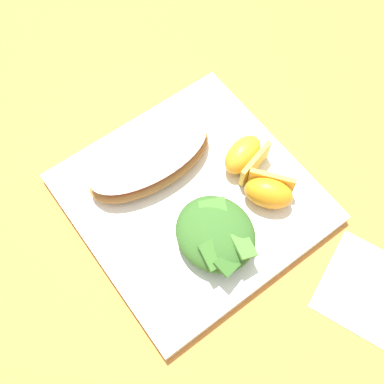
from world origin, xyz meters
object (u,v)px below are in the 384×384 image
at_px(orange_wedge_middle, 246,157).
at_px(white_plate, 192,198).
at_px(green_salad_pile, 216,234).
at_px(orange_wedge_front, 269,192).
at_px(cheesy_pizza_bread, 150,160).
at_px(paper_napkin, 370,291).

bearing_deg(orange_wedge_middle, white_plate, 86.23).
bearing_deg(green_salad_pile, orange_wedge_middle, -58.03).
bearing_deg(white_plate, orange_wedge_front, -129.34).
xyz_separation_m(green_salad_pile, orange_wedge_front, (0.00, -0.09, -0.00)).
distance_m(cheesy_pizza_bread, paper_napkin, 0.31).
relative_size(white_plate, orange_wedge_middle, 4.17).
relative_size(cheesy_pizza_bread, orange_wedge_front, 2.50).
bearing_deg(orange_wedge_front, paper_napkin, -170.54).
xyz_separation_m(cheesy_pizza_bread, green_salad_pile, (-0.13, -0.01, 0.00)).
height_order(orange_wedge_front, orange_wedge_middle, same).
distance_m(cheesy_pizza_bread, green_salad_pile, 0.13).
distance_m(white_plate, orange_wedge_middle, 0.09).
bearing_deg(white_plate, green_salad_pile, 168.46).
xyz_separation_m(orange_wedge_middle, paper_napkin, (-0.21, -0.02, -0.03)).
distance_m(white_plate, green_salad_pile, 0.07).
height_order(green_salad_pile, orange_wedge_front, green_salad_pile).
bearing_deg(paper_napkin, orange_wedge_front, 9.46).
xyz_separation_m(white_plate, green_salad_pile, (-0.06, 0.01, 0.03)).
relative_size(green_salad_pile, orange_wedge_middle, 1.52).
distance_m(green_salad_pile, orange_wedge_front, 0.09).
bearing_deg(green_salad_pile, paper_napkin, -144.30).
height_order(orange_wedge_middle, paper_napkin, orange_wedge_middle).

